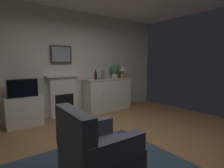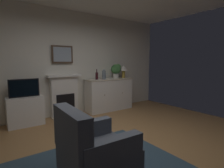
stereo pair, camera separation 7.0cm
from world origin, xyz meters
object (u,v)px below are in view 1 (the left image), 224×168
(fireplace_unit, at_px, (63,96))
(wine_bottle, at_px, (96,76))
(wine_glass_center, at_px, (110,75))
(vase_decorative, at_px, (103,74))
(tv_set, at_px, (23,88))
(wine_glass_left, at_px, (106,75))
(table_lamp, at_px, (122,69))
(armchair, at_px, (96,151))
(sideboard_cabinet, at_px, (108,94))
(framed_picture, at_px, (61,54))
(tv_cabinet, at_px, (24,111))
(potted_plant_small, at_px, (115,70))

(fireplace_unit, xyz_separation_m, wine_bottle, (0.88, -0.18, 0.50))
(wine_glass_center, relative_size, vase_decorative, 0.59)
(wine_bottle, xyz_separation_m, tv_set, (-1.86, -0.00, -0.19))
(wine_glass_left, xyz_separation_m, vase_decorative, (-0.14, -0.06, 0.02))
(table_lamp, relative_size, armchair, 0.43)
(sideboard_cabinet, bearing_deg, framed_picture, 170.34)
(framed_picture, relative_size, tv_cabinet, 0.73)
(wine_glass_left, bearing_deg, fireplace_unit, 172.24)
(tv_set, xyz_separation_m, potted_plant_small, (2.57, 0.05, 0.34))
(sideboard_cabinet, height_order, wine_glass_center, wine_glass_center)
(wine_glass_left, xyz_separation_m, tv_set, (-2.21, -0.02, -0.21))
(fireplace_unit, bearing_deg, vase_decorative, -11.73)
(table_lamp, height_order, potted_plant_small, potted_plant_small)
(vase_decorative, height_order, tv_cabinet, vase_decorative)
(table_lamp, relative_size, wine_glass_left, 2.42)
(fireplace_unit, height_order, vase_decorative, vase_decorative)
(vase_decorative, bearing_deg, wine_bottle, 168.39)
(wine_glass_center, relative_size, potted_plant_small, 0.38)
(table_lamp, xyz_separation_m, wine_bottle, (-0.96, -0.01, -0.17))
(wine_glass_center, relative_size, tv_set, 0.27)
(sideboard_cabinet, relative_size, armchair, 1.57)
(framed_picture, relative_size, sideboard_cabinet, 0.38)
(fireplace_unit, distance_m, potted_plant_small, 1.73)
(wine_glass_center, bearing_deg, wine_bottle, 177.22)
(wine_glass_left, height_order, armchair, wine_glass_left)
(sideboard_cabinet, distance_m, table_lamp, 0.92)
(tv_set, bearing_deg, sideboard_cabinet, 0.21)
(wine_glass_left, height_order, wine_glass_center, same)
(table_lamp, relative_size, wine_glass_center, 2.42)
(fireplace_unit, bearing_deg, sideboard_cabinet, -7.72)
(fireplace_unit, relative_size, tv_cabinet, 1.47)
(framed_picture, bearing_deg, potted_plant_small, -6.32)
(tv_set, bearing_deg, armchair, -82.65)
(potted_plant_small, bearing_deg, wine_bottle, -175.87)
(vase_decorative, distance_m, potted_plant_small, 0.53)
(table_lamp, xyz_separation_m, armchair, (-2.49, -2.55, -0.84))
(wine_glass_center, bearing_deg, wine_glass_left, 161.04)
(framed_picture, relative_size, tv_set, 0.89)
(sideboard_cabinet, relative_size, potted_plant_small, 3.36)
(potted_plant_small, bearing_deg, tv_set, -178.81)
(vase_decorative, xyz_separation_m, potted_plant_small, (0.50, 0.10, 0.12))
(vase_decorative, relative_size, tv_set, 0.45)
(fireplace_unit, xyz_separation_m, framed_picture, (-0.00, 0.05, 1.07))
(framed_picture, distance_m, sideboard_cabinet, 1.75)
(vase_decorative, distance_m, armchair, 3.13)
(wine_glass_center, xyz_separation_m, tv_cabinet, (-2.32, 0.04, -0.73))
(tv_set, height_order, potted_plant_small, potted_plant_small)
(fireplace_unit, bearing_deg, framed_picture, 90.00)
(wine_bottle, distance_m, tv_set, 1.87)
(framed_picture, bearing_deg, wine_glass_center, -10.58)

